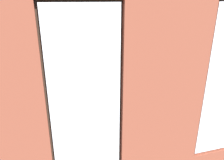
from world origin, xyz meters
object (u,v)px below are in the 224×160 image
potted_plant_near_tv (25,113)px  media_console (7,109)px  potted_plant_foreground_right (24,74)px  potted_plant_by_left_couch (155,83)px  cup_ceramic (102,97)px  remote_gray (116,101)px  coffee_table (110,101)px  table_plant_small (94,100)px  tv_flatscreen (3,88)px  potted_plant_between_couches (180,118)px  remote_silver (110,99)px  papasan_chair (88,74)px  candle_jar (123,94)px  couch_by_window (103,159)px  couch_left (195,103)px

potted_plant_near_tv → media_console: bearing=-61.3°
potted_plant_foreground_right → potted_plant_by_left_couch: size_ratio=1.47×
cup_ceramic → remote_gray: size_ratio=0.65×
coffee_table → table_plant_small: table_plant_small is taller
coffee_table → potted_plant_foreground_right: (2.28, -2.21, 0.22)m
cup_ceramic → media_console: cup_ceramic is taller
media_console → tv_flatscreen: tv_flatscreen is taller
potted_plant_between_couches → potted_plant_foreground_right: bearing=-54.5°
potted_plant_near_tv → potted_plant_by_left_couch: bearing=-160.4°
remote_silver → potted_plant_near_tv: (2.03, 0.51, 0.18)m
papasan_chair → candle_jar: bearing=108.7°
couch_by_window → table_plant_small: couch_by_window is taller
table_plant_small → remote_gray: (-0.56, 0.00, -0.09)m
candle_jar → papasan_chair: 1.96m
tv_flatscreen → media_console: bearing=90.0°
cup_ceramic → media_console: size_ratio=0.10×
media_console → candle_jar: bearing=173.5°
tv_flatscreen → potted_plant_between_couches: potted_plant_between_couches is taller
couch_by_window → potted_plant_near_tv: bearing=-49.5°
cup_ceramic → remote_silver: size_ratio=0.65×
couch_left → candle_jar: couch_left is taller
coffee_table → potted_plant_by_left_couch: (-1.70, -0.82, 0.02)m
papasan_chair → potted_plant_between_couches: (-0.96, 4.03, 0.40)m
cup_ceramic → table_plant_small: bearing=41.9°
remote_gray → papasan_chair: (0.33, -2.13, 0.05)m
candle_jar → papasan_chair: size_ratio=0.08×
couch_by_window → potted_plant_by_left_couch: (-2.40, -2.89, 0.05)m
remote_gray → potted_plant_between_couches: potted_plant_between_couches is taller
couch_by_window → couch_left: (-2.80, -1.41, -0.00)m
media_console → table_plant_small: bearing=163.8°
couch_left → candle_jar: 1.88m
remote_silver → media_console: 2.63m
remote_silver → remote_gray: size_ratio=1.00×
couch_left → papasan_chair: size_ratio=1.78×
potted_plant_by_left_couch → tv_flatscreen: bearing=4.3°
couch_left → potted_plant_near_tv: size_ratio=1.66×
remote_silver → papasan_chair: size_ratio=0.14×
papasan_chair → coffee_table: bearing=96.2°
coffee_table → table_plant_small: (0.45, 0.13, 0.14)m
remote_silver → couch_by_window: bearing=17.2°
media_console → potted_plant_between_couches: (-3.32, 2.51, 0.62)m
couch_left → remote_silver: (2.10, -0.66, 0.08)m
couch_by_window → couch_left: size_ratio=0.93×
cup_ceramic → remote_gray: (-0.30, 0.23, -0.04)m
couch_by_window → cup_ceramic: size_ratio=18.05×
candle_jar → potted_plant_near_tv: potted_plant_near_tv is taller
candle_jar → potted_plant_between_couches: (-0.33, 2.17, 0.41)m
cup_ceramic → coffee_table: bearing=150.3°
couch_left → table_plant_small: couch_left is taller
remote_silver → media_console: size_ratio=0.16×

